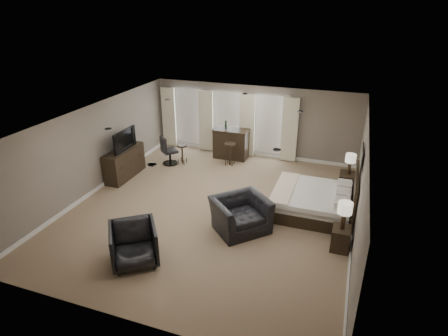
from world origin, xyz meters
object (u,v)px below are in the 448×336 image
(bed, at_px, (311,191))
(tv, at_px, (122,147))
(nightstand_far, at_px, (347,184))
(bar_counter, at_px, (231,143))
(desk_chair, at_px, (170,150))
(bar_stool_right, at_px, (230,154))
(dresser, at_px, (124,163))
(nightstand_near, at_px, (341,238))
(lamp_near, at_px, (344,216))
(bar_stool_left, at_px, (182,154))
(armchair_far, at_px, (134,243))
(armchair_near, at_px, (241,209))
(lamp_far, at_px, (350,164))

(bed, relative_size, tv, 1.78)
(nightstand_far, height_order, bar_counter, bar_counter)
(nightstand_far, xyz_separation_m, desk_chair, (-6.01, 0.26, 0.19))
(nightstand_far, xyz_separation_m, bar_stool_right, (-3.99, 0.90, 0.08))
(nightstand_far, xyz_separation_m, tv, (-6.92, -1.17, 0.71))
(bed, distance_m, dresser, 6.04)
(nightstand_near, bearing_deg, tv, 165.98)
(dresser, height_order, bar_counter, bar_counter)
(lamp_near, relative_size, dresser, 0.41)
(nightstand_near, height_order, bar_stool_left, bar_stool_left)
(bed, height_order, armchair_far, bed)
(lamp_near, bearing_deg, bar_stool_right, 136.39)
(lamp_near, bearing_deg, nightstand_near, 0.00)
(armchair_near, xyz_separation_m, bar_stool_left, (-3.18, 3.33, -0.22))
(armchair_near, relative_size, bar_stool_left, 1.87)
(lamp_far, bearing_deg, bar_counter, 159.74)
(nightstand_near, xyz_separation_m, armchair_near, (-2.44, 0.01, 0.30))
(bar_stool_left, bearing_deg, dresser, -128.94)
(bar_counter, bearing_deg, nightstand_far, -20.26)
(nightstand_near, xyz_separation_m, dresser, (-6.92, 1.73, 0.20))
(lamp_near, distance_m, armchair_far, 4.72)
(bed, height_order, desk_chair, bed)
(bed, distance_m, bar_counter, 4.43)
(armchair_far, bearing_deg, bed, 9.99)
(bed, distance_m, nightstand_far, 1.73)
(nightstand_far, bearing_deg, nightstand_near, -90.00)
(bed, relative_size, armchair_far, 2.04)
(bar_stool_left, bearing_deg, desk_chair, -154.63)
(lamp_near, xyz_separation_m, tv, (-6.92, 1.73, 0.15))
(tv, bearing_deg, bed, -92.64)
(tv, relative_size, bar_counter, 0.92)
(nightstand_far, bearing_deg, desk_chair, 177.54)
(lamp_near, xyz_separation_m, desk_chair, (-6.01, 3.16, -0.38))
(bed, relative_size, lamp_near, 3.05)
(bed, bearing_deg, bar_stool_left, 158.15)
(armchair_far, bearing_deg, bar_stool_right, 51.55)
(tv, bearing_deg, lamp_far, -80.38)
(lamp_far, xyz_separation_m, bar_counter, (-4.16, 1.53, -0.41))
(lamp_far, xyz_separation_m, bar_stool_right, (-3.99, 0.90, -0.56))
(nightstand_near, relative_size, bar_counter, 0.44)
(bed, distance_m, desk_chair, 5.40)
(lamp_near, xyz_separation_m, bar_stool_left, (-5.61, 3.34, -0.54))
(nightstand_far, height_order, armchair_far, armchair_far)
(dresser, bearing_deg, bar_stool_left, 51.06)
(nightstand_near, distance_m, armchair_near, 2.45)
(nightstand_near, xyz_separation_m, armchair_far, (-4.25, -2.01, 0.23))
(nightstand_far, distance_m, bar_counter, 4.44)
(bar_stool_left, bearing_deg, armchair_far, -75.71)
(armchair_near, relative_size, armchair_far, 1.30)
(tv, bearing_deg, nightstand_near, -104.02)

